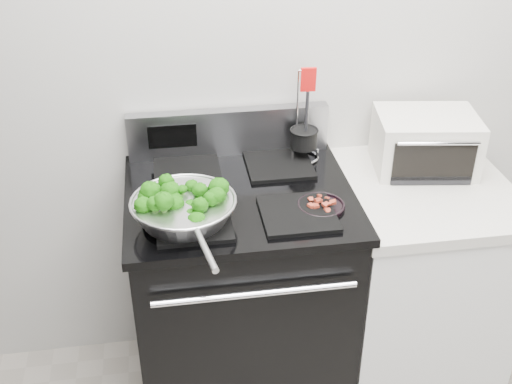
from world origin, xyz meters
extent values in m
cube|color=#BBB7B1|center=(0.00, 1.75, 1.35)|extent=(4.00, 0.02, 2.70)
cube|color=black|center=(-0.30, 1.41, 0.46)|extent=(0.76, 0.66, 0.92)
cube|color=black|center=(-0.30, 1.41, 0.94)|extent=(0.79, 0.69, 0.03)
cube|color=#99999E|center=(-0.30, 1.72, 1.04)|extent=(0.76, 0.05, 0.18)
cube|color=black|center=(-0.47, 1.24, 0.96)|extent=(0.24, 0.24, 0.01)
cube|color=black|center=(-0.13, 1.24, 0.96)|extent=(0.24, 0.24, 0.01)
cube|color=black|center=(-0.47, 1.58, 0.96)|extent=(0.24, 0.24, 0.01)
cube|color=black|center=(-0.13, 1.58, 0.96)|extent=(0.24, 0.24, 0.01)
cube|color=white|center=(0.39, 1.41, 0.44)|extent=(0.60, 0.66, 0.88)
cube|color=beige|center=(0.39, 1.41, 0.90)|extent=(0.62, 0.68, 0.04)
torus|color=silver|center=(-0.50, 1.26, 1.03)|extent=(0.34, 0.34, 0.01)
cylinder|color=silver|center=(-0.45, 1.00, 1.03)|extent=(0.06, 0.21, 0.02)
cylinder|color=black|center=(-0.04, 1.28, 0.95)|extent=(0.16, 0.16, 0.01)
cylinder|color=black|center=(-0.03, 1.63, 1.03)|extent=(0.10, 0.10, 0.07)
cylinder|color=black|center=(-0.03, 1.63, 1.12)|extent=(0.01, 0.01, 0.22)
cube|color=red|center=(-0.03, 1.63, 1.27)|extent=(0.06, 0.01, 0.09)
cube|color=beige|center=(0.42, 1.55, 1.02)|extent=(0.40, 0.32, 0.21)
cube|color=black|center=(0.42, 1.41, 1.01)|extent=(0.29, 0.05, 0.15)
camera|label=1|loc=(-0.54, -0.47, 2.10)|focal=45.00mm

